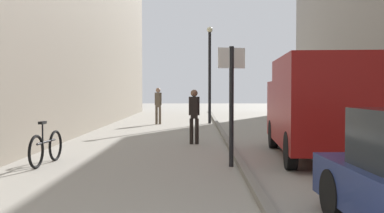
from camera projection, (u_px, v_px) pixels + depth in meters
name	position (u px, v px, depth m)	size (l,w,h in m)	color
ground_plane	(178.00, 141.00, 14.39)	(80.00, 80.00, 0.00)	gray
kerb_strip	(227.00, 140.00, 14.37)	(0.16, 40.00, 0.12)	slate
pedestrian_main_foreground	(194.00, 113.00, 13.65)	(0.33, 0.22, 1.67)	black
pedestrian_far_crossing	(158.00, 103.00, 21.54)	(0.34, 0.25, 1.76)	brown
delivery_van	(321.00, 105.00, 10.85)	(2.42, 5.13, 2.42)	maroon
street_sign_post	(231.00, 95.00, 9.61)	(0.59, 0.17, 2.60)	black
lamp_post	(210.00, 68.00, 21.97)	(0.28, 0.28, 4.76)	black
bicycle_leaning	(46.00, 148.00, 9.91)	(0.18, 1.77, 0.98)	black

